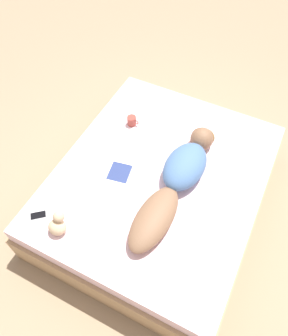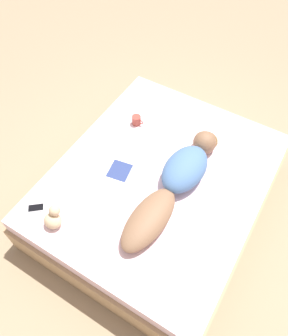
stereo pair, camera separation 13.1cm
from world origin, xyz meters
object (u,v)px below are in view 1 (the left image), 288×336
(person, at_px, (178,178))
(cell_phone, at_px, (38,215))
(coffee_mug, at_px, (132,121))
(open_magazine, at_px, (105,169))

(person, relative_size, cell_phone, 8.49)
(person, xyz_separation_m, coffee_mug, (-0.67, 0.44, -0.05))
(person, height_order, coffee_mug, person)
(person, bearing_deg, coffee_mug, 149.36)
(person, bearing_deg, open_magazine, -164.50)
(coffee_mug, bearing_deg, cell_phone, -99.30)
(cell_phone, bearing_deg, open_magazine, 118.99)
(coffee_mug, xyz_separation_m, cell_phone, (-0.20, -1.22, -0.04))
(person, relative_size, coffee_mug, 11.47)
(open_magazine, distance_m, coffee_mug, 0.59)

